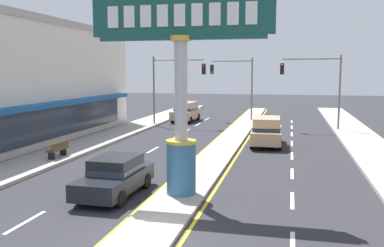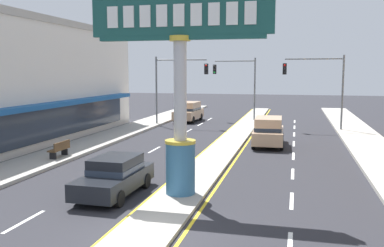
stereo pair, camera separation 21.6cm
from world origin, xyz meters
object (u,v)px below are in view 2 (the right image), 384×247
Objects in this scene: suv_near_left_lane at (268,131)px; district_sign at (180,86)px; sedan_far_right_lane at (115,175)px; suv_near_right_lane at (189,111)px; street_bench at (60,149)px; traffic_light_left_side at (175,79)px; traffic_light_right_side at (320,79)px; traffic_light_median_far at (239,78)px.

district_sign is at bearing -101.84° from suv_near_left_lane.
district_sign is 4.40m from sedan_far_right_lane.
suv_near_right_lane is 2.93× the size of street_bench.
sedan_far_right_lane reaches higher than street_bench.
district_sign reaches higher than suv_near_left_lane.
suv_near_left_lane is (5.20, 12.77, 0.20)m from sedan_far_right_lane.
district_sign reaches higher than traffic_light_left_side.
suv_near_right_lane is (-12.08, 4.00, -3.26)m from traffic_light_right_side.
suv_near_left_lane is (8.79, -8.43, -3.26)m from traffic_light_left_side.
suv_near_left_lane is 2.91× the size of street_bench.
traffic_light_left_side and traffic_light_right_side have the same top height.
suv_near_left_lane is at bearing 34.08° from street_bench.
suv_near_right_lane is 1.08× the size of sedan_far_right_lane.
traffic_light_left_side is at bearing 136.19° from suv_near_left_lane.
suv_near_right_lane is at bearing 161.67° from traffic_light_right_side.
suv_near_left_lane is at bearing -55.12° from suv_near_right_lane.
traffic_light_left_side is 1.32× the size of suv_near_right_lane.
traffic_light_median_far is 26.83m from sedan_far_right_lane.
traffic_light_right_side is 9.23m from traffic_light_median_far.
sedan_far_right_lane is at bearing -43.57° from street_bench.
suv_near_left_lane is (2.60, 12.42, -3.34)m from district_sign.
suv_near_left_lane is at bearing -113.63° from traffic_light_right_side.
suv_near_left_lane is at bearing 78.16° from district_sign.
traffic_light_median_far is 1.32× the size of suv_near_right_lane.
traffic_light_left_side is 1.00× the size of traffic_light_median_far.
traffic_light_left_side is 12.61m from suv_near_left_lane.
traffic_light_right_side is at bearing -18.33° from suv_near_right_lane.
district_sign is 1.24× the size of traffic_light_left_side.
traffic_light_left_side is 16.34m from street_bench.
traffic_light_right_side is 9.52m from suv_near_left_lane.
traffic_light_median_far is (-1.14, 26.21, -0.13)m from district_sign.
suv_near_right_lane is 14.86m from suv_near_left_lane.
street_bench is at bearing -96.96° from suv_near_right_lane.
traffic_light_median_far is at bearing 46.77° from traffic_light_left_side.
street_bench is at bearing -132.93° from traffic_light_right_side.
district_sign reaches higher than sedan_far_right_lane.
street_bench is at bearing -97.57° from traffic_light_left_side.
sedan_far_right_lane is (3.30, -24.97, -0.20)m from suv_near_right_lane.
suv_near_right_lane reaches higher than street_bench.
traffic_light_right_side reaches higher than street_bench.
traffic_light_right_side is at bearing 47.07° from street_bench.
district_sign is at bearing -76.52° from suv_near_right_lane.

